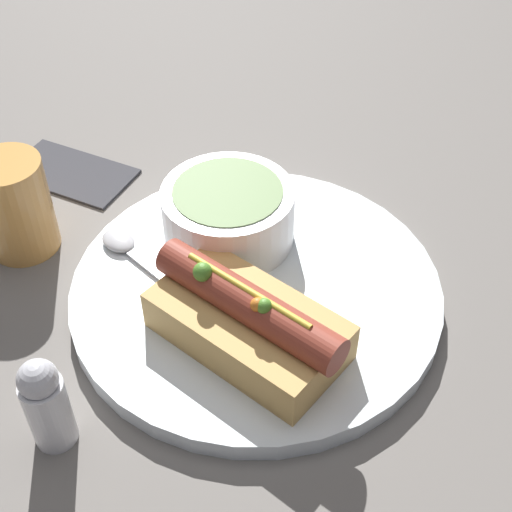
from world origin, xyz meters
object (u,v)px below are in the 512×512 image
object	(u,v)px
drinking_glass	(15,206)
salt_shaker	(46,403)
hot_dog	(248,320)
spoon	(144,261)
soup_bowl	(228,212)

from	to	relation	value
drinking_glass	salt_shaker	distance (m)	0.20
hot_dog	spoon	bearing A→B (deg)	176.14
hot_dog	salt_shaker	xyz separation A→B (m)	(-0.12, -0.08, -0.00)
spoon	salt_shaker	xyz separation A→B (m)	(-0.03, -0.15, 0.02)
spoon	drinking_glass	world-z (taller)	drinking_glass
salt_shaker	soup_bowl	bearing A→B (deg)	64.26
hot_dog	soup_bowl	distance (m)	0.12
soup_bowl	salt_shaker	world-z (taller)	salt_shaker
drinking_glass	salt_shaker	xyz separation A→B (m)	(0.08, -0.19, -0.01)
soup_bowl	spoon	size ratio (longest dim) A/B	0.78
hot_dog	soup_bowl	xyz separation A→B (m)	(-0.03, 0.11, 0.00)
soup_bowl	spoon	xyz separation A→B (m)	(-0.06, -0.04, -0.02)
spoon	drinking_glass	bearing A→B (deg)	24.11
hot_dog	spoon	world-z (taller)	hot_dog
spoon	salt_shaker	world-z (taller)	salt_shaker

